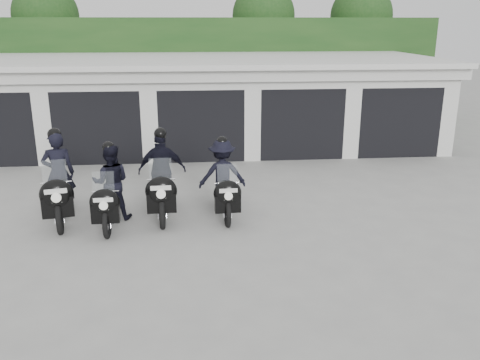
{
  "coord_description": "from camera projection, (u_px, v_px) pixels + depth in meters",
  "views": [
    {
      "loc": [
        -0.2,
        -9.71,
        4.14
      ],
      "look_at": [
        0.69,
        0.12,
        1.05
      ],
      "focal_mm": 38.0,
      "sensor_mm": 36.0,
      "label": 1
    }
  ],
  "objects": [
    {
      "name": "police_bike_a",
      "position": [
        59.0,
        184.0,
        10.93
      ],
      "size": [
        0.98,
        2.3,
        2.02
      ],
      "rotation": [
        0.0,
        0.0,
        0.2
      ],
      "color": "black",
      "rests_on": "ground"
    },
    {
      "name": "garage_block",
      "position": [
        200.0,
        103.0,
        17.72
      ],
      "size": [
        16.4,
        6.8,
        2.96
      ],
      "color": "silver",
      "rests_on": "ground"
    },
    {
      "name": "police_bike_b",
      "position": [
        110.0,
        188.0,
        10.78
      ],
      "size": [
        0.82,
        2.05,
        1.79
      ],
      "rotation": [
        0.0,
        0.0,
        0.02
      ],
      "color": "black",
      "rests_on": "ground"
    },
    {
      "name": "background_vegetation",
      "position": [
        206.0,
        55.0,
        21.97
      ],
      "size": [
        20.0,
        3.9,
        5.8
      ],
      "color": "#193D16",
      "rests_on": "ground"
    },
    {
      "name": "ground",
      "position": [
        208.0,
        231.0,
        10.48
      ],
      "size": [
        80.0,
        80.0,
        0.0
      ],
      "primitive_type": "plane",
      "color": "#989893",
      "rests_on": "ground"
    },
    {
      "name": "police_bike_c",
      "position": [
        162.0,
        177.0,
        11.31
      ],
      "size": [
        1.09,
        2.26,
        1.97
      ],
      "rotation": [
        0.0,
        0.0,
        0.03
      ],
      "color": "black",
      "rests_on": "ground"
    },
    {
      "name": "police_bike_d",
      "position": [
        223.0,
        180.0,
        11.34
      ],
      "size": [
        1.09,
        2.04,
        1.77
      ],
      "rotation": [
        0.0,
        0.0,
        0.05
      ],
      "color": "black",
      "rests_on": "ground"
    }
  ]
}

